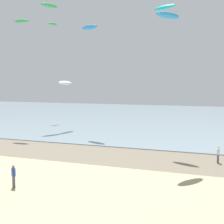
% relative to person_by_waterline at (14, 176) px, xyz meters
% --- Properties ---
extents(wet_sand_strip, '(120.00, 7.94, 0.01)m').
position_rel_person_by_waterline_xyz_m(wet_sand_strip, '(4.58, 11.53, -0.91)').
color(wet_sand_strip, '#7A6D59').
rests_on(wet_sand_strip, ground).
extents(sea, '(160.00, 70.00, 0.10)m').
position_rel_person_by_waterline_xyz_m(sea, '(4.58, 50.49, -0.87)').
color(sea, '#7F939E').
rests_on(sea, ground).
extents(person_by_waterline, '(0.47, 0.39, 1.71)m').
position_rel_person_by_waterline_xyz_m(person_by_waterline, '(0.00, 0.00, 0.00)').
color(person_by_waterline, '#4C4C56').
rests_on(person_by_waterline, ground).
extents(person_right_flank, '(0.26, 0.57, 1.71)m').
position_rel_person_by_waterline_xyz_m(person_right_flank, '(14.40, 12.11, 0.00)').
color(person_right_flank, '#4C4C56').
rests_on(person_right_flank, ground).
extents(kite_aloft_0, '(2.99, 2.10, 0.79)m').
position_rel_person_by_waterline_xyz_m(kite_aloft_0, '(8.39, 15.79, 15.18)').
color(kite_aloft_0, '#19B2B7').
extents(kite_aloft_3, '(3.24, 2.21, 0.72)m').
position_rel_person_by_waterline_xyz_m(kite_aloft_3, '(-3.29, 21.94, 14.81)').
color(kite_aloft_3, '#2384D1').
extents(kite_aloft_4, '(2.39, 3.35, 0.63)m').
position_rel_person_by_waterline_xyz_m(kite_aloft_4, '(-12.56, 26.50, 19.77)').
color(kite_aloft_4, green).
extents(kite_aloft_6, '(2.45, 0.89, 0.52)m').
position_rel_person_by_waterline_xyz_m(kite_aloft_6, '(-12.72, 19.08, 15.77)').
color(kite_aloft_6, green).
extents(kite_aloft_7, '(1.75, 3.56, 0.88)m').
position_rel_person_by_waterline_xyz_m(kite_aloft_7, '(-9.14, 25.21, 6.93)').
color(kite_aloft_7, white).
extents(kite_aloft_8, '(2.48, 2.97, 0.58)m').
position_rel_person_by_waterline_xyz_m(kite_aloft_8, '(9.63, 10.08, 13.00)').
color(kite_aloft_8, '#2384D1').
extents(kite_aloft_10, '(1.65, 2.11, 0.51)m').
position_rel_person_by_waterline_xyz_m(kite_aloft_10, '(-17.15, 35.37, 18.71)').
color(kite_aloft_10, green).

